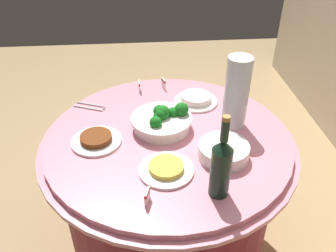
{
  "coord_description": "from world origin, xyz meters",
  "views": [
    {
      "loc": [
        1.27,
        -0.11,
        1.68
      ],
      "look_at": [
        0.0,
        0.0,
        0.79
      ],
      "focal_mm": 37.58,
      "sensor_mm": 36.0,
      "label": 1
    }
  ],
  "objects_px": {
    "food_plate_rice": "(196,99)",
    "label_placard_front": "(164,83)",
    "wine_bottle": "(221,166)",
    "label_placard_rear": "(139,86)",
    "broccoli_bowl": "(162,120)",
    "food_plate_stir_fry": "(96,140)",
    "plate_stack": "(224,151)",
    "serving_tongs": "(91,107)",
    "food_plate_fried_egg": "(166,169)",
    "decorative_fruit_vase": "(236,95)",
    "label_placard_mid": "(147,196)"
  },
  "relations": [
    {
      "from": "serving_tongs",
      "to": "food_plate_stir_fry",
      "type": "distance_m",
      "value": 0.3
    },
    {
      "from": "food_plate_fried_egg",
      "to": "food_plate_stir_fry",
      "type": "bearing_deg",
      "value": -126.39
    },
    {
      "from": "broccoli_bowl",
      "to": "decorative_fruit_vase",
      "type": "height_order",
      "value": "decorative_fruit_vase"
    },
    {
      "from": "wine_bottle",
      "to": "food_plate_rice",
      "type": "height_order",
      "value": "wine_bottle"
    },
    {
      "from": "plate_stack",
      "to": "label_placard_rear",
      "type": "relative_size",
      "value": 3.82
    },
    {
      "from": "serving_tongs",
      "to": "label_placard_front",
      "type": "relative_size",
      "value": 3.0
    },
    {
      "from": "label_placard_mid",
      "to": "food_plate_rice",
      "type": "bearing_deg",
      "value": 157.61
    },
    {
      "from": "serving_tongs",
      "to": "label_placard_rear",
      "type": "height_order",
      "value": "label_placard_rear"
    },
    {
      "from": "food_plate_fried_egg",
      "to": "label_placard_mid",
      "type": "bearing_deg",
      "value": -26.98
    },
    {
      "from": "label_placard_front",
      "to": "label_placard_rear",
      "type": "relative_size",
      "value": 1.0
    },
    {
      "from": "food_plate_rice",
      "to": "label_placard_front",
      "type": "bearing_deg",
      "value": -137.34
    },
    {
      "from": "plate_stack",
      "to": "label_placard_front",
      "type": "xyz_separation_m",
      "value": [
        -0.61,
        -0.2,
        0.0
      ]
    },
    {
      "from": "food_plate_stir_fry",
      "to": "label_placard_mid",
      "type": "distance_m",
      "value": 0.43
    },
    {
      "from": "food_plate_rice",
      "to": "label_placard_rear",
      "type": "bearing_deg",
      "value": -117.31
    },
    {
      "from": "serving_tongs",
      "to": "food_plate_stir_fry",
      "type": "relative_size",
      "value": 0.75
    },
    {
      "from": "decorative_fruit_vase",
      "to": "broccoli_bowl",
      "type": "bearing_deg",
      "value": -89.59
    },
    {
      "from": "wine_bottle",
      "to": "label_placard_mid",
      "type": "bearing_deg",
      "value": -84.74
    },
    {
      "from": "wine_bottle",
      "to": "food_plate_fried_egg",
      "type": "distance_m",
      "value": 0.25
    },
    {
      "from": "label_placard_front",
      "to": "label_placard_mid",
      "type": "relative_size",
      "value": 1.0
    },
    {
      "from": "wine_bottle",
      "to": "label_placard_rear",
      "type": "height_order",
      "value": "wine_bottle"
    },
    {
      "from": "food_plate_fried_egg",
      "to": "label_placard_front",
      "type": "relative_size",
      "value": 4.0
    },
    {
      "from": "food_plate_fried_egg",
      "to": "wine_bottle",
      "type": "bearing_deg",
      "value": 53.76
    },
    {
      "from": "broccoli_bowl",
      "to": "food_plate_rice",
      "type": "height_order",
      "value": "broccoli_bowl"
    },
    {
      "from": "decorative_fruit_vase",
      "to": "serving_tongs",
      "type": "height_order",
      "value": "decorative_fruit_vase"
    },
    {
      "from": "broccoli_bowl",
      "to": "serving_tongs",
      "type": "height_order",
      "value": "broccoli_bowl"
    },
    {
      "from": "food_plate_fried_egg",
      "to": "food_plate_stir_fry",
      "type": "xyz_separation_m",
      "value": [
        -0.21,
        -0.29,
        0.0
      ]
    },
    {
      "from": "broccoli_bowl",
      "to": "label_placard_front",
      "type": "distance_m",
      "value": 0.39
    },
    {
      "from": "broccoli_bowl",
      "to": "label_placard_front",
      "type": "height_order",
      "value": "broccoli_bowl"
    },
    {
      "from": "serving_tongs",
      "to": "food_plate_fried_egg",
      "type": "distance_m",
      "value": 0.61
    },
    {
      "from": "serving_tongs",
      "to": "food_plate_fried_egg",
      "type": "bearing_deg",
      "value": 33.9
    },
    {
      "from": "food_plate_stir_fry",
      "to": "food_plate_fried_egg",
      "type": "bearing_deg",
      "value": 53.61
    },
    {
      "from": "serving_tongs",
      "to": "wine_bottle",
      "type": "bearing_deg",
      "value": 39.17
    },
    {
      "from": "serving_tongs",
      "to": "label_placard_front",
      "type": "distance_m",
      "value": 0.42
    },
    {
      "from": "food_plate_stir_fry",
      "to": "label_placard_mid",
      "type": "bearing_deg",
      "value": 29.59
    },
    {
      "from": "food_plate_fried_egg",
      "to": "label_placard_mid",
      "type": "xyz_separation_m",
      "value": [
        0.16,
        -0.08,
        0.02
      ]
    },
    {
      "from": "plate_stack",
      "to": "label_placard_front",
      "type": "height_order",
      "value": "plate_stack"
    },
    {
      "from": "decorative_fruit_vase",
      "to": "food_plate_rice",
      "type": "bearing_deg",
      "value": -146.59
    },
    {
      "from": "food_plate_stir_fry",
      "to": "label_placard_front",
      "type": "relative_size",
      "value": 4.0
    },
    {
      "from": "broccoli_bowl",
      "to": "label_placard_front",
      "type": "bearing_deg",
      "value": 174.96
    },
    {
      "from": "decorative_fruit_vase",
      "to": "food_plate_fried_egg",
      "type": "relative_size",
      "value": 1.55
    },
    {
      "from": "label_placard_front",
      "to": "label_placard_mid",
      "type": "xyz_separation_m",
      "value": [
        0.84,
        -0.12,
        0.0
      ]
    },
    {
      "from": "broccoli_bowl",
      "to": "wine_bottle",
      "type": "distance_m",
      "value": 0.47
    },
    {
      "from": "plate_stack",
      "to": "label_placard_mid",
      "type": "distance_m",
      "value": 0.39
    },
    {
      "from": "wine_bottle",
      "to": "food_plate_stir_fry",
      "type": "relative_size",
      "value": 1.53
    },
    {
      "from": "plate_stack",
      "to": "label_placard_mid",
      "type": "bearing_deg",
      "value": -55.17
    },
    {
      "from": "plate_stack",
      "to": "decorative_fruit_vase",
      "type": "distance_m",
      "value": 0.28
    },
    {
      "from": "broccoli_bowl",
      "to": "food_plate_stir_fry",
      "type": "xyz_separation_m",
      "value": [
        0.08,
        -0.3,
        -0.03
      ]
    },
    {
      "from": "plate_stack",
      "to": "broccoli_bowl",
      "type": "bearing_deg",
      "value": -133.99
    },
    {
      "from": "wine_bottle",
      "to": "decorative_fruit_vase",
      "type": "bearing_deg",
      "value": 159.88
    },
    {
      "from": "label_placard_front",
      "to": "broccoli_bowl",
      "type": "bearing_deg",
      "value": -5.04
    }
  ]
}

